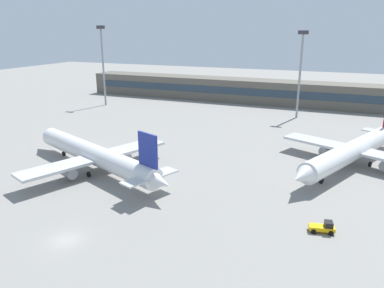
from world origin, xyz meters
TOP-DOWN VIEW (x-y plane):
  - ground_plane at (0.00, 40.00)m, footprint 400.00×400.00m
  - terminal_building at (0.00, 111.76)m, footprint 144.61×12.13m
  - airplane_near at (-12.95, 23.93)m, footprint 44.44×31.91m
  - airplane_mid at (36.71, 47.23)m, footprint 32.40×45.05m
  - baggage_tug_yellow at (33.12, 16.07)m, footprint 3.84×2.42m
  - floodlight_tower_west at (-52.17, 83.88)m, footprint 3.20×0.80m
  - floodlight_tower_east at (19.28, 90.17)m, footprint 3.20×0.80m

SIDE VIEW (x-z plane):
  - ground_plane at x=0.00m, z-range 0.00..0.00m
  - baggage_tug_yellow at x=33.12m, z-range -0.08..1.67m
  - airplane_near at x=-12.95m, z-range -2.25..9.28m
  - airplane_mid at x=36.71m, z-range -2.29..9.46m
  - terminal_building at x=0.00m, z-range 0.00..9.00m
  - floodlight_tower_east at x=19.28m, z-range 2.05..29.91m
  - floodlight_tower_west at x=-52.17m, z-range 2.08..31.59m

